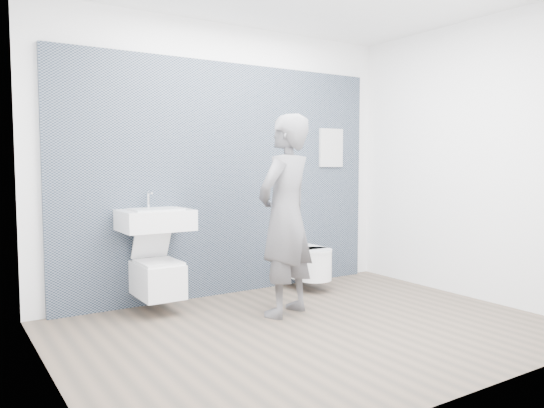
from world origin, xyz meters
TOP-DOWN VIEW (x-y plane):
  - ground at (0.00, 0.00)m, footprint 4.00×4.00m
  - room_shell at (0.00, 0.00)m, footprint 4.00×4.00m
  - tile_wall at (0.00, 1.47)m, footprint 3.60×0.06m
  - washbasin at (-0.89, 1.20)m, footprint 0.63×0.47m
  - toilet_square at (-0.89, 1.18)m, footprint 0.37×0.53m
  - toilet_rounded at (0.81, 1.13)m, footprint 0.36×0.62m
  - info_placard at (1.35, 1.43)m, footprint 0.33×0.03m
  - visitor at (0.06, 0.47)m, footprint 0.77×0.65m

SIDE VIEW (x-z plane):
  - ground at x=0.00m, z-range 0.00..0.00m
  - tile_wall at x=0.00m, z-range -1.20..1.20m
  - info_placard at x=1.35m, z-range -0.22..0.22m
  - toilet_rounded at x=0.81m, z-range 0.12..0.46m
  - toilet_square at x=-0.89m, z-range -0.01..0.67m
  - washbasin at x=-0.89m, z-range 0.62..1.09m
  - visitor at x=0.06m, z-range 0.00..1.80m
  - room_shell at x=0.00m, z-range -0.26..3.74m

